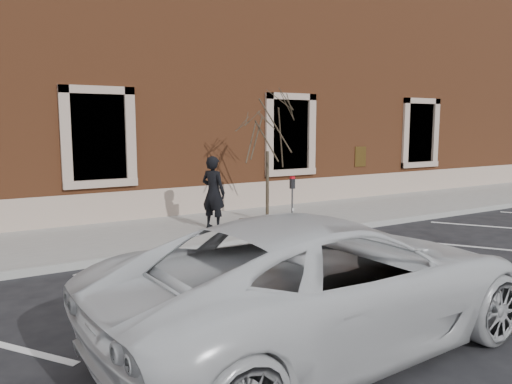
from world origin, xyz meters
TOP-DOWN VIEW (x-y plane):
  - ground at (0.00, 0.00)m, footprint 120.00×120.00m
  - sidewalk_near at (0.00, 1.75)m, footprint 40.00×3.50m
  - curb_near at (0.00, -0.05)m, footprint 40.00×0.12m
  - parking_stripes at (0.00, -2.20)m, footprint 28.00×4.40m
  - building_civic at (0.00, 7.74)m, footprint 40.00×8.62m
  - man at (-0.78, 1.35)m, footprint 0.69×0.79m
  - parking_meter at (1.06, 0.58)m, footprint 0.12×0.09m
  - tree_grate at (0.87, 1.46)m, footprint 1.12×1.12m
  - sapling at (0.87, 1.46)m, footprint 2.05×2.05m
  - white_truck at (-2.34, -5.02)m, footprint 6.05×3.13m

SIDE VIEW (x-z plane):
  - ground at x=0.00m, z-range 0.00..0.00m
  - parking_stripes at x=0.00m, z-range 0.00..0.01m
  - sidewalk_near at x=0.00m, z-range 0.00..0.15m
  - curb_near at x=0.00m, z-range 0.00..0.15m
  - tree_grate at x=0.87m, z-range 0.15..0.18m
  - white_truck at x=-2.34m, z-range 0.00..1.63m
  - parking_meter at x=1.06m, z-range 0.40..1.67m
  - man at x=-0.78m, z-range 0.15..1.96m
  - sapling at x=0.87m, z-range 0.83..4.24m
  - building_civic at x=0.00m, z-range 0.00..8.00m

